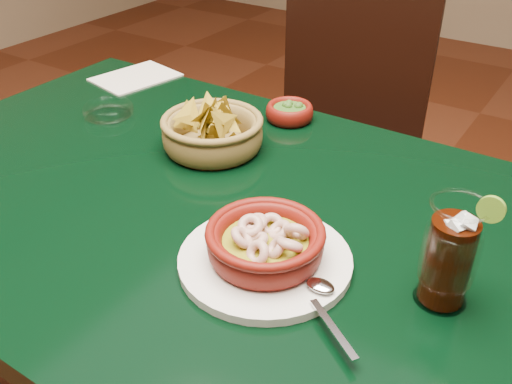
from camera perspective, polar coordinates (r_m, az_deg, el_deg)
The scene contains 8 objects.
dining_table at distance 1.01m, azimuth -6.01°, elevation -4.72°, with size 1.20×0.80×0.75m.
dining_chair at distance 1.63m, azimuth 8.27°, elevation 5.24°, with size 0.51×0.51×0.96m.
shrimp_plate at distance 0.78m, azimuth 0.96°, elevation -5.50°, with size 0.31×0.24×0.08m.
chip_basket at distance 1.07m, azimuth -4.38°, elevation 5.98°, with size 0.22×0.22×0.14m.
guacamole_ramekin at distance 1.19m, azimuth 3.38°, elevation 8.00°, with size 0.12×0.12×0.04m.
cola_drink at distance 0.74m, azimuth 18.79°, elevation -5.95°, with size 0.15×0.15×0.17m.
glass_ashtray at distance 1.25m, azimuth -14.56°, elevation 7.91°, with size 0.11×0.11×0.03m.
paper_menu at distance 1.44m, azimuth -11.95°, elevation 11.15°, with size 0.18×0.21×0.00m.
Camera 1 is at (0.53, -0.61, 1.26)m, focal length 40.00 mm.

